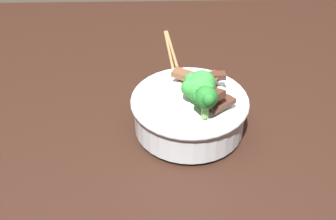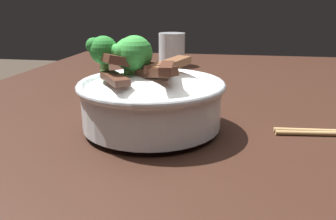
{
  "view_description": "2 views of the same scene",
  "coord_description": "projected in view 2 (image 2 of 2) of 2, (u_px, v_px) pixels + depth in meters",
  "views": [
    {
      "loc": [
        -0.03,
        0.68,
        1.31
      ],
      "look_at": [
        -0.05,
        0.06,
        0.83
      ],
      "focal_mm": 45.51,
      "sensor_mm": 36.0,
      "label": 1
    },
    {
      "loc": [
        -0.53,
        -0.02,
        0.98
      ],
      "look_at": [
        -0.11,
        0.05,
        0.84
      ],
      "focal_mm": 35.52,
      "sensor_mm": 36.0,
      "label": 2
    }
  ],
  "objects": [
    {
      "name": "dining_table",
      "position": [
        205.0,
        175.0,
        0.6
      ],
      "size": [
        1.41,
        1.03,
        0.8
      ],
      "color": "black",
      "rests_on": "ground"
    },
    {
      "name": "rice_bowl",
      "position": [
        150.0,
        95.0,
        0.48
      ],
      "size": [
        0.21,
        0.21,
        0.14
      ],
      "color": "silver",
      "rests_on": "dining_table"
    },
    {
      "name": "drinking_glass",
      "position": [
        172.0,
        52.0,
        0.99
      ],
      "size": [
        0.08,
        0.08,
        0.1
      ],
      "color": "white",
      "rests_on": "dining_table"
    }
  ]
}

